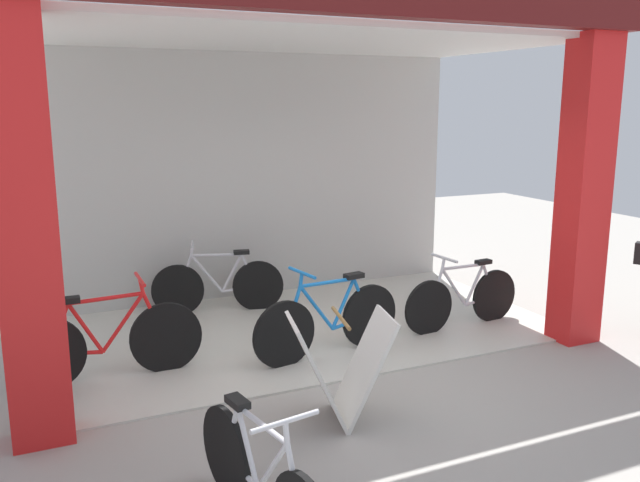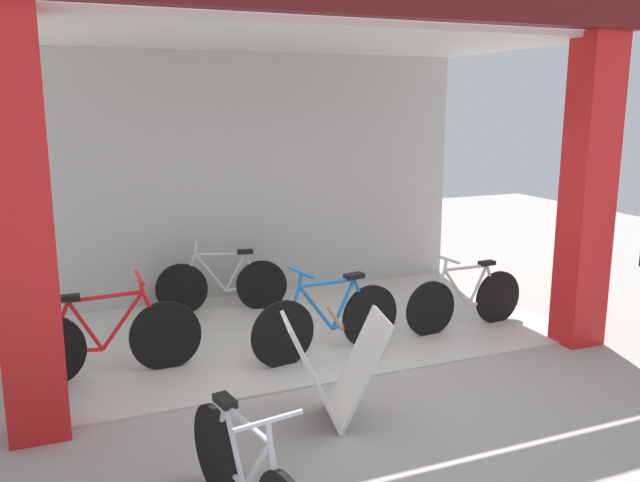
{
  "view_description": "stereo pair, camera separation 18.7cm",
  "coord_description": "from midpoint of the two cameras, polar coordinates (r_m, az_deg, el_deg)",
  "views": [
    {
      "loc": [
        -2.59,
        -5.0,
        2.47
      ],
      "look_at": [
        0.0,
        0.76,
        1.15
      ],
      "focal_mm": 37.07,
      "sensor_mm": 36.0,
      "label": 1
    },
    {
      "loc": [
        -2.42,
        -5.07,
        2.47
      ],
      "look_at": [
        0.0,
        0.76,
        1.15
      ],
      "focal_mm": 37.07,
      "sensor_mm": 36.0,
      "label": 2
    }
  ],
  "objects": [
    {
      "name": "shop_facade",
      "position": [
        7.09,
        -3.54,
        8.56
      ],
      "size": [
        5.85,
        3.33,
        3.85
      ],
      "color": "beige",
      "rests_on": "ground"
    },
    {
      "name": "bicycle_inside_3",
      "position": [
        6.55,
        -0.04,
        -6.92
      ],
      "size": [
        1.66,
        0.46,
        0.92
      ],
      "color": "black",
      "rests_on": "ground"
    },
    {
      "name": "bicycle_inside_1",
      "position": [
        7.51,
        11.53,
        -4.89
      ],
      "size": [
        1.55,
        0.42,
        0.85
      ],
      "color": "black",
      "rests_on": "ground"
    },
    {
      "name": "sandwich_board_sign",
      "position": [
        5.27,
        0.74,
        -10.97
      ],
      "size": [
        0.89,
        0.68,
        0.87
      ],
      "color": "silver",
      "rests_on": "ground"
    },
    {
      "name": "bicycle_inside_2",
      "position": [
        6.31,
        -18.7,
        -8.24
      ],
      "size": [
        1.7,
        0.47,
        0.94
      ],
      "color": "black",
      "rests_on": "ground"
    },
    {
      "name": "ground_plane",
      "position": [
        6.14,
        2.07,
        -11.91
      ],
      "size": [
        19.3,
        19.3,
        0.0
      ],
      "primitive_type": "plane",
      "color": "#9E9991",
      "rests_on": "ground"
    },
    {
      "name": "bicycle_inside_0",
      "position": [
        7.99,
        -9.4,
        -3.78
      ],
      "size": [
        1.53,
        0.47,
        0.86
      ],
      "color": "black",
      "rests_on": "ground"
    },
    {
      "name": "bicycle_parked_0",
      "position": [
        4.08,
        -6.52,
        -19.83
      ],
      "size": [
        0.42,
        1.51,
        0.84
      ],
      "color": "black",
      "rests_on": "ground"
    }
  ]
}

